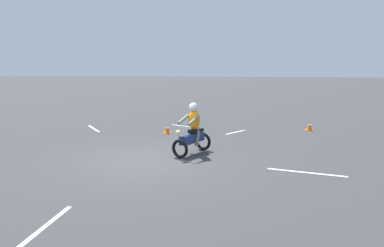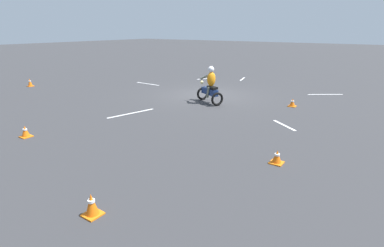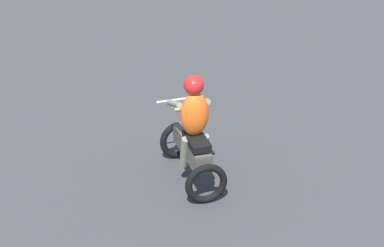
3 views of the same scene
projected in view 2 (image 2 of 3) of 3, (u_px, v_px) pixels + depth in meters
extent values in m
plane|color=#333335|center=(207.00, 95.00, 15.16)|extent=(120.00, 120.00, 0.00)
torus|color=black|center=(203.00, 94.00, 14.15)|extent=(0.37, 0.58, 0.60)
torus|color=black|center=(217.00, 99.00, 13.05)|extent=(0.37, 0.58, 0.60)
cube|color=navy|center=(210.00, 91.00, 13.53)|extent=(1.09, 0.72, 0.28)
cube|color=black|center=(212.00, 88.00, 13.28)|extent=(0.62, 0.49, 0.10)
cylinder|color=silver|center=(203.00, 79.00, 13.89)|extent=(0.36, 0.64, 0.04)
sphere|color=#F2E08C|center=(202.00, 82.00, 14.05)|extent=(0.22, 0.22, 0.16)
ellipsoid|color=orange|center=(211.00, 79.00, 13.25)|extent=(0.43, 0.48, 0.64)
cylinder|color=slate|center=(212.00, 77.00, 13.58)|extent=(0.53, 0.33, 0.27)
cylinder|color=slate|center=(204.00, 77.00, 13.40)|extent=(0.53, 0.33, 0.27)
cylinder|color=slate|center=(213.00, 92.00, 13.51)|extent=(0.27, 0.22, 0.51)
cylinder|color=slate|center=(208.00, 92.00, 13.38)|extent=(0.27, 0.22, 0.51)
sphere|color=silver|center=(211.00, 69.00, 13.16)|extent=(0.38, 0.38, 0.28)
cube|color=orange|center=(26.00, 136.00, 9.39)|extent=(0.32, 0.32, 0.03)
cone|color=orange|center=(25.00, 131.00, 9.33)|extent=(0.24, 0.24, 0.33)
cylinder|color=white|center=(25.00, 129.00, 9.32)|extent=(0.13, 0.13, 0.05)
cube|color=orange|center=(292.00, 106.00, 13.02)|extent=(0.32, 0.32, 0.03)
cone|color=orange|center=(292.00, 102.00, 12.97)|extent=(0.24, 0.24, 0.32)
cylinder|color=white|center=(293.00, 101.00, 12.95)|extent=(0.13, 0.13, 0.05)
cube|color=orange|center=(276.00, 163.00, 7.56)|extent=(0.32, 0.32, 0.03)
cone|color=orange|center=(277.00, 156.00, 7.51)|extent=(0.24, 0.24, 0.32)
cylinder|color=white|center=(277.00, 155.00, 7.50)|extent=(0.13, 0.13, 0.05)
cube|color=orange|center=(31.00, 86.00, 17.51)|extent=(0.32, 0.32, 0.03)
cone|color=orange|center=(30.00, 82.00, 17.44)|extent=(0.24, 0.24, 0.43)
cylinder|color=white|center=(30.00, 81.00, 17.42)|extent=(0.13, 0.13, 0.05)
cube|color=orange|center=(93.00, 214.00, 5.47)|extent=(0.32, 0.32, 0.03)
cone|color=orange|center=(92.00, 204.00, 5.40)|extent=(0.24, 0.24, 0.41)
cylinder|color=white|center=(91.00, 201.00, 5.38)|extent=(0.13, 0.13, 0.05)
cube|color=silver|center=(148.00, 84.00, 18.29)|extent=(1.84, 0.16, 0.01)
cube|color=silver|center=(131.00, 113.00, 11.98)|extent=(0.61, 2.04, 0.01)
cube|color=silver|center=(284.00, 125.00, 10.51)|extent=(1.06, 0.83, 0.01)
cube|color=silver|center=(325.00, 94.00, 15.37)|extent=(1.52, 1.13, 0.01)
cube|color=silver|center=(242.00, 79.00, 20.03)|extent=(0.46, 1.42, 0.01)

